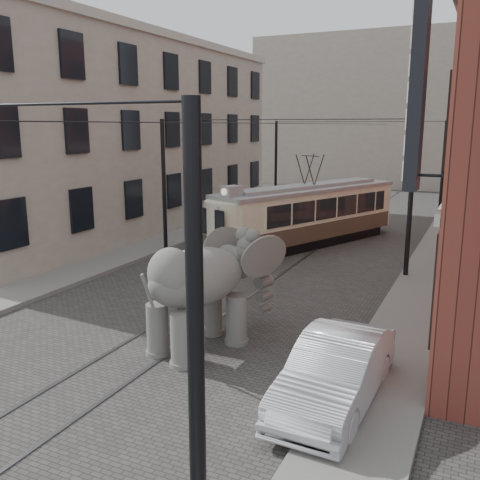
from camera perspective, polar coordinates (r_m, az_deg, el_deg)
The scene contains 10 objects.
ground at distance 17.30m, azimuth -3.09°, elevation -7.14°, with size 120.00×120.00×0.00m, color #43403E.
tram_rails at distance 17.30m, azimuth -3.09°, elevation -7.11°, with size 1.54×80.00×0.02m, color slate, non-canonical shape.
sidewalk_right at distance 15.54m, azimuth 17.12°, elevation -9.69°, with size 2.00×60.00×0.15m, color slate.
sidewalk_left at distance 21.01m, azimuth -18.98°, elevation -4.08°, with size 2.00×60.00×0.15m, color slate.
stucco_building at distance 30.75m, azimuth -12.72°, elevation 10.57°, with size 7.00×24.00×10.00m, color gray.
distant_block at distance 54.93m, azimuth 17.40°, elevation 13.01°, with size 28.00×10.00×14.00m, color gray.
catenary at distance 21.11m, azimuth 2.75°, elevation 4.78°, with size 11.00×30.20×6.00m, color black, non-canonical shape.
tram at distance 25.71m, azimuth 7.40°, elevation 4.18°, with size 2.26×10.97×4.35m, color beige, non-canonical shape.
elephant at distance 13.73m, azimuth -4.57°, elevation -5.79°, with size 2.69×4.89×2.99m, color #5F5D58, non-canonical shape.
parked_car at distance 11.51m, azimuth 10.21°, elevation -13.72°, with size 1.57×4.46×1.47m, color #B5B5BA.
Camera 1 is at (7.74, -14.37, 5.73)m, focal length 39.77 mm.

